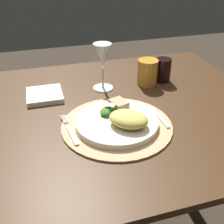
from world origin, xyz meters
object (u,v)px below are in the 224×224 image
(dinner_plate, at_px, (117,122))
(spoon, at_px, (156,113))
(amber_tumbler, at_px, (147,72))
(dark_tumbler, at_px, (163,70))
(napkin, at_px, (45,95))
(fork, at_px, (70,131))
(wine_glass, at_px, (103,58))
(dining_table, at_px, (87,144))

(dinner_plate, relative_size, spoon, 1.86)
(dinner_plate, bearing_deg, amber_tumbler, 51.05)
(dark_tumbler, bearing_deg, amber_tumbler, -171.05)
(napkin, relative_size, amber_tumbler, 1.32)
(fork, height_order, dark_tumbler, dark_tumbler)
(wine_glass, height_order, dark_tumbler, wine_glass)
(spoon, xyz_separation_m, amber_tumbler, (0.06, 0.22, 0.04))
(dining_table, bearing_deg, fork, -121.89)
(dining_table, xyz_separation_m, dinner_plate, (0.07, -0.11, 0.15))
(amber_tumbler, bearing_deg, wine_glass, 176.61)
(dark_tumbler, bearing_deg, fork, -148.07)
(spoon, relative_size, amber_tumbler, 1.36)
(dark_tumbler, bearing_deg, dining_table, -156.26)
(dinner_plate, height_order, spoon, dinner_plate)
(dining_table, relative_size, spoon, 9.66)
(dinner_plate, xyz_separation_m, spoon, (0.14, 0.02, -0.01))
(dining_table, distance_m, dark_tumbler, 0.42)
(dinner_plate, height_order, wine_glass, wine_glass)
(dining_table, xyz_separation_m, spoon, (0.21, -0.08, 0.14))
(dining_table, distance_m, dinner_plate, 0.20)
(dinner_plate, bearing_deg, dining_table, 125.14)
(fork, bearing_deg, dark_tumbler, 31.93)
(fork, relative_size, wine_glass, 0.93)
(dining_table, xyz_separation_m, amber_tumbler, (0.27, 0.14, 0.18))
(dark_tumbler, bearing_deg, spoon, -119.34)
(dining_table, relative_size, dark_tumbler, 14.04)
(dining_table, bearing_deg, napkin, 129.46)
(dinner_plate, relative_size, fork, 1.54)
(dining_table, xyz_separation_m, fork, (-0.06, -0.10, 0.14))
(fork, bearing_deg, napkin, 102.13)
(napkin, height_order, dark_tumbler, dark_tumbler)
(fork, bearing_deg, amber_tumbler, 35.76)
(napkin, distance_m, amber_tumbler, 0.39)
(napkin, height_order, amber_tumbler, amber_tumbler)
(spoon, distance_m, napkin, 0.40)
(dining_table, distance_m, napkin, 0.23)
(spoon, distance_m, wine_glass, 0.28)
(dinner_plate, xyz_separation_m, amber_tumbler, (0.20, 0.25, 0.03))
(fork, distance_m, amber_tumbler, 0.42)
(wine_glass, distance_m, dark_tumbler, 0.26)
(wine_glass, bearing_deg, dining_table, -123.72)
(fork, xyz_separation_m, spoon, (0.28, 0.02, 0.00))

